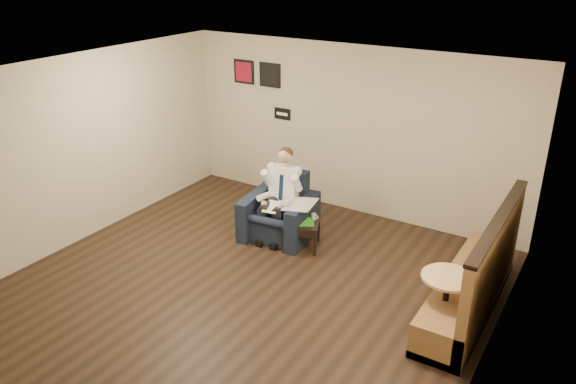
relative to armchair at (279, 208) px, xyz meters
The scene contains 19 objects.
ground 1.66m from the armchair, 73.53° to the right, with size 6.00×6.00×0.00m, color black.
wall_back 1.80m from the armchair, 73.09° to the left, with size 6.00×0.02×2.80m, color beige.
wall_front 4.63m from the armchair, 84.32° to the right, with size 6.00×0.02×2.80m, color beige.
wall_left 3.11m from the armchair, 149.19° to the right, with size 0.02×6.00×2.80m, color beige.
wall_right 3.88m from the armchair, 23.79° to the right, with size 0.02×6.00×2.80m, color beige.
ceiling 2.81m from the armchair, 73.53° to the right, with size 6.00×6.00×0.02m, color white.
seating_sign 1.98m from the armchair, 120.15° to the left, with size 0.32×0.02×0.20m, color black.
art_print_left 2.77m from the armchair, 138.42° to the left, with size 0.42×0.03×0.42m, color maroon.
art_print_right 2.48m from the armchair, 126.93° to the left, with size 0.42×0.03×0.42m, color black.
armchair is the anchor object (origin of this frame).
seated_man 0.22m from the armchair, 82.78° to the right, with size 0.63×0.95×1.32m, color white, non-canonical shape.
lap_papers 0.26m from the armchair, 82.78° to the right, with size 0.22×0.32×0.01m, color white.
newspaper 0.45m from the armchair, ahead, with size 0.42×0.53×0.01m, color silver.
side_table 0.57m from the armchair, 14.68° to the right, with size 0.52×0.52×0.42m, color black.
green_folder 0.49m from the armchair, 18.41° to the right, with size 0.42×0.30×0.01m, color #3ADA2B.
coffee_mug 0.60m from the armchair, ahead, with size 0.08×0.08×0.09m, color white.
smartphone 0.47m from the armchair, ahead, with size 0.13×0.07×0.01m, color black.
banquette 3.07m from the armchair, ahead, with size 0.61×2.56×1.31m, color brown.
cafe_table 3.11m from the armchair, 19.47° to the right, with size 0.61×0.61×0.76m, color tan.
Camera 1 is at (3.78, -5.07, 4.13)m, focal length 35.00 mm.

